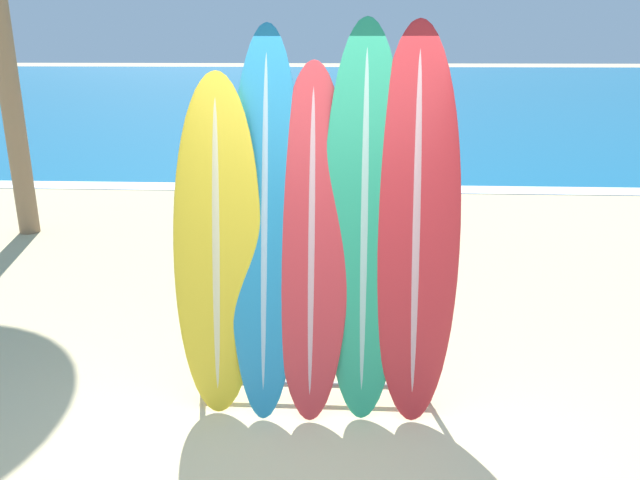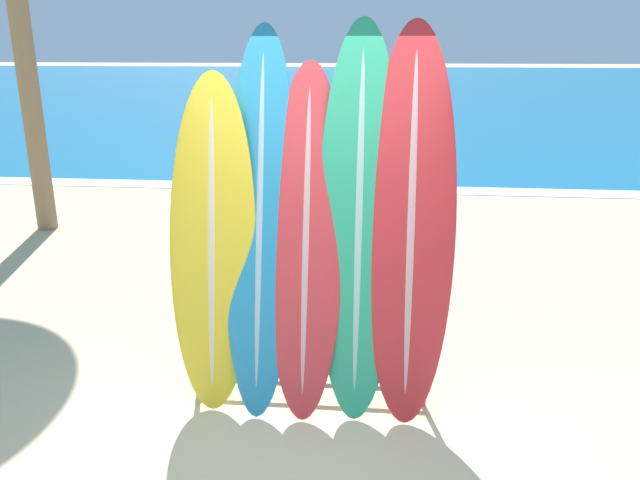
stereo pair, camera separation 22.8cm
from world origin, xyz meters
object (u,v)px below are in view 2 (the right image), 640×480
object	(u,v)px
surfboard_rack	(309,336)
person_mid_beach	(242,191)
surfboard_slot_3	(359,223)
surfboard_slot_4	(411,225)
surfboard_slot_0	(213,245)
person_near_water	(404,159)
surfboard_slot_2	(306,242)
surfboard_slot_1	(260,222)

from	to	relation	value
surfboard_rack	person_mid_beach	xyz separation A→B (m)	(-1.12, 2.94, 0.34)
surfboard_slot_3	person_mid_beach	world-z (taller)	surfboard_slot_3
person_mid_beach	surfboard_slot_4	bearing A→B (deg)	-79.26
surfboard_slot_0	surfboard_slot_3	size ratio (longest dim) A/B	0.87
surfboard_slot_4	surfboard_slot_0	bearing A→B (deg)	-178.05
surfboard_slot_3	person_near_water	bearing A→B (deg)	84.25
surfboard_slot_2	surfboard_rack	bearing A→B (deg)	-65.32
surfboard_rack	surfboard_slot_0	bearing A→B (deg)	179.08
surfboard_slot_0	surfboard_slot_1	size ratio (longest dim) A/B	0.88
person_mid_beach	surfboard_slot_2	bearing A→B (deg)	-90.35
person_near_water	surfboard_slot_0	bearing A→B (deg)	-106.69
surfboard_slot_1	surfboard_slot_4	bearing A→B (deg)	-0.79
surfboard_slot_1	surfboard_slot_3	size ratio (longest dim) A/B	0.99
surfboard_slot_2	person_mid_beach	size ratio (longest dim) A/B	1.53
surfboard_slot_2	surfboard_slot_4	bearing A→B (deg)	1.83
surfboard_slot_2	surfboard_slot_4	size ratio (longest dim) A/B	0.90
surfboard_rack	surfboard_slot_2	bearing A→B (deg)	114.68
surfboard_slot_0	surfboard_slot_4	distance (m)	1.34
surfboard_slot_1	surfboard_slot_2	world-z (taller)	surfboard_slot_1
surfboard_slot_4	person_near_water	size ratio (longest dim) A/B	1.45
surfboard_rack	surfboard_slot_2	distance (m)	0.68
surfboard_slot_1	person_mid_beach	world-z (taller)	surfboard_slot_1
surfboard_slot_0	surfboard_rack	bearing A→B (deg)	-0.92
surfboard_rack	surfboard_slot_3	bearing A→B (deg)	10.82
surfboard_slot_2	surfboard_slot_3	world-z (taller)	surfboard_slot_3
surfboard_slot_3	person_near_water	size ratio (longest dim) A/B	1.45
surfboard_slot_3	surfboard_slot_1	bearing A→B (deg)	179.49
surfboard_slot_1	surfboard_slot_4	distance (m)	1.01
person_near_water	person_mid_beach	xyz separation A→B (m)	(-1.89, -1.45, -0.15)
person_mid_beach	person_near_water	bearing A→B (deg)	16.45
surfboard_slot_2	surfboard_slot_0	bearing A→B (deg)	-177.92
surfboard_rack	surfboard_slot_3	world-z (taller)	surfboard_slot_3
surfboard_slot_0	person_mid_beach	world-z (taller)	surfboard_slot_0
surfboard_slot_3	person_mid_beach	distance (m)	3.26
person_mid_beach	surfboard_slot_1	bearing A→B (deg)	-95.83
surfboard_slot_1	surfboard_rack	bearing A→B (deg)	-11.80
surfboard_slot_2	surfboard_slot_4	distance (m)	0.70
surfboard_slot_4	person_near_water	xyz separation A→B (m)	(0.09, 4.34, -0.32)
surfboard_slot_0	surfboard_slot_3	distance (m)	1.00
surfboard_slot_0	surfboard_slot_2	world-z (taller)	surfboard_slot_2
surfboard_rack	surfboard_slot_1	world-z (taller)	surfboard_slot_1
surfboard_slot_0	surfboard_slot_4	world-z (taller)	surfboard_slot_4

